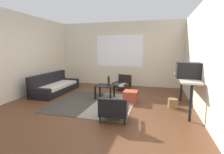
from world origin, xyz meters
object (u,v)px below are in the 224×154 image
(glass_bottle, at_px, (109,81))
(wicker_basket, at_px, (173,103))
(armchair_by_window, at_px, (123,83))
(crt_television, at_px, (188,70))
(console_shelf, at_px, (186,80))
(clay_vase, at_px, (185,70))
(armchair_striped_foreground, at_px, (114,110))
(ottoman_orange, at_px, (131,96))
(coffee_table, at_px, (105,88))
(couch, at_px, (55,87))

(glass_bottle, relative_size, wicker_basket, 1.24)
(armchair_by_window, relative_size, crt_television, 1.30)
(console_shelf, xyz_separation_m, clay_vase, (0.00, 0.31, 0.22))
(armchair_striped_foreground, bearing_deg, clay_vase, 43.22)
(ottoman_orange, xyz_separation_m, console_shelf, (1.46, -0.25, 0.60))
(coffee_table, relative_size, wicker_basket, 2.29)
(crt_television, bearing_deg, ottoman_orange, 163.63)
(coffee_table, relative_size, armchair_by_window, 0.82)
(crt_television, bearing_deg, coffee_table, 165.75)
(armchair_striped_foreground, height_order, wicker_basket, armchair_striped_foreground)
(crt_television, bearing_deg, armchair_striped_foreground, -147.47)
(armchair_by_window, distance_m, console_shelf, 2.71)
(couch, xyz_separation_m, crt_television, (4.29, -0.81, 0.84))
(armchair_by_window, xyz_separation_m, glass_bottle, (-0.21, -1.21, 0.31))
(wicker_basket, bearing_deg, coffee_table, 170.14)
(clay_vase, xyz_separation_m, wicker_basket, (-0.29, -0.25, -0.86))
(coffee_table, relative_size, armchair_striped_foreground, 0.89)
(crt_television, distance_m, wicker_basket, 1.00)
(ottoman_orange, distance_m, wicker_basket, 1.19)
(coffee_table, distance_m, console_shelf, 2.39)
(coffee_table, height_order, glass_bottle, glass_bottle)
(crt_television, xyz_separation_m, glass_bottle, (-2.21, 0.70, -0.49))
(armchair_striped_foreground, xyz_separation_m, wicker_basket, (1.31, 1.25, -0.13))
(couch, height_order, ottoman_orange, couch)
(wicker_basket, bearing_deg, glass_bottle, 166.39)
(couch, relative_size, crt_television, 3.78)
(crt_television, bearing_deg, console_shelf, 88.96)
(armchair_by_window, bearing_deg, crt_television, -43.70)
(coffee_table, xyz_separation_m, armchair_by_window, (0.30, 1.33, -0.09))
(armchair_striped_foreground, xyz_separation_m, glass_bottle, (-0.62, 1.72, 0.31))
(console_shelf, bearing_deg, ottoman_orange, 170.18)
(armchair_by_window, relative_size, clay_vase, 2.12)
(armchair_by_window, height_order, clay_vase, clay_vase)
(console_shelf, bearing_deg, armchair_striped_foreground, -143.28)
(clay_vase, distance_m, wicker_basket, 0.94)
(console_shelf, xyz_separation_m, crt_television, (-0.00, -0.17, 0.28))
(glass_bottle, bearing_deg, ottoman_orange, -19.87)
(couch, xyz_separation_m, console_shelf, (4.29, -0.64, 0.55))
(coffee_table, xyz_separation_m, wicker_basket, (2.02, -0.35, -0.22))
(glass_bottle, bearing_deg, wicker_basket, -13.61)
(couch, xyz_separation_m, armchair_by_window, (2.28, 1.10, 0.03))
(console_shelf, relative_size, crt_television, 3.10)
(armchair_by_window, bearing_deg, clay_vase, -35.47)
(ottoman_orange, bearing_deg, wicker_basket, -9.36)
(crt_television, height_order, glass_bottle, crt_television)
(console_shelf, relative_size, glass_bottle, 5.36)
(couch, xyz_separation_m, glass_bottle, (2.07, -0.11, 0.35))
(coffee_table, distance_m, armchair_by_window, 1.37)
(console_shelf, distance_m, clay_vase, 0.38)
(armchair_striped_foreground, height_order, clay_vase, clay_vase)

